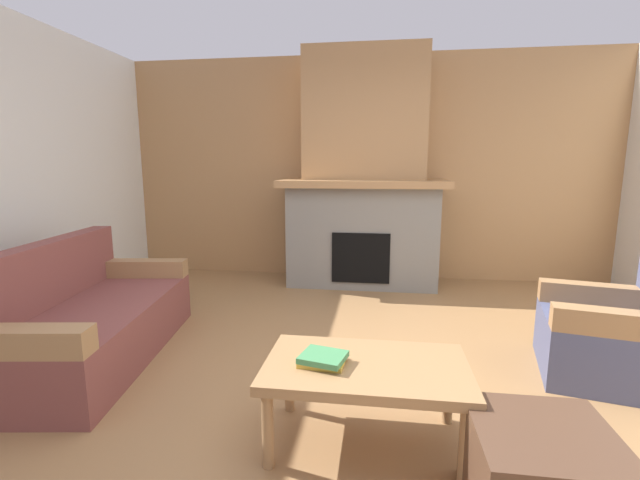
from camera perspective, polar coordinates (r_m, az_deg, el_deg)
name	(u,v)px	position (r m, az deg, el deg)	size (l,w,h in m)	color
ground	(343,395)	(2.80, 3.08, -19.93)	(9.00, 9.00, 0.00)	olive
wall_back_wood_panel	(365,169)	(5.42, 5.98, 9.39)	(6.00, 0.12, 2.70)	#A87A4C
fireplace	(363,185)	(5.05, 5.79, 7.24)	(1.90, 0.82, 2.70)	gray
couch	(86,320)	(3.58, -28.68, -9.38)	(1.09, 1.90, 0.85)	brown
armchair	(615,335)	(3.46, 34.61, -10.38)	(0.91, 0.91, 0.85)	#474C6B
coffee_table	(366,374)	(2.23, 6.15, -17.28)	(1.00, 0.60, 0.43)	#997047
ottoman	(541,478)	(2.08, 27.32, -26.30)	(0.52, 0.52, 0.40)	#4C3323
book_stack_near_edge	(323,359)	(2.17, 0.37, -15.55)	(0.25, 0.23, 0.05)	gold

